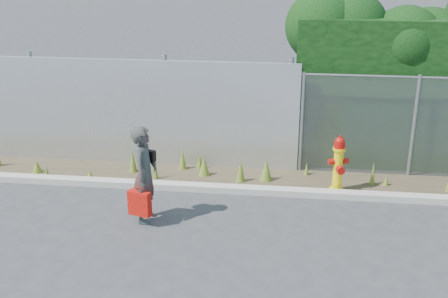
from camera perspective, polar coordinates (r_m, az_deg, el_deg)
The scene contains 8 objects.
ground at distance 8.88m, azimuth 0.83°, elevation -9.30°, with size 80.00×80.00×0.00m, color #39393B.
curb at distance 10.45m, azimuth 1.90°, elevation -4.14°, with size 16.00×0.22×0.12m, color #B1AE9F.
weed_strip at distance 10.97m, azimuth 4.99°, elevation -2.72°, with size 16.00×1.20×0.51m.
corrugated_fence at distance 11.89m, azimuth -13.30°, elevation 3.76°, with size 8.50×0.21×2.30m.
fire_hydrant at distance 10.51m, azimuth 11.52°, elevation -1.60°, with size 0.37×0.33×1.11m.
woman at distance 9.25m, azimuth -8.06°, elevation -2.55°, with size 0.60×0.39×1.65m, color #0E5C52.
red_tote_bag at distance 9.26m, azimuth -8.57°, elevation -5.46°, with size 0.38×0.14×0.49m.
black_shoulder_bag at distance 9.28m, azimuth -7.73°, elevation -0.67°, with size 0.25×0.10×0.19m.
Camera 1 is at (0.81, -7.67, 4.41)m, focal length 45.00 mm.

